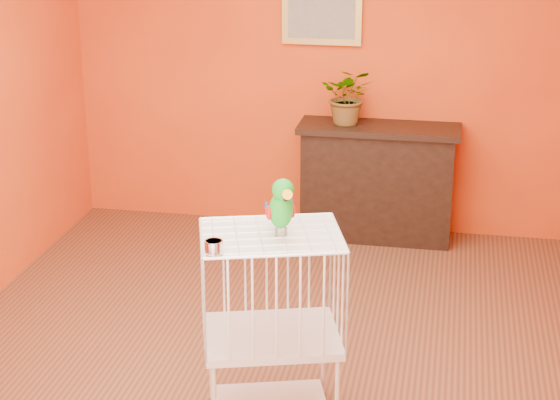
# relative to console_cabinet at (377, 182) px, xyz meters

# --- Properties ---
(ground) EXTENTS (4.50, 4.50, 0.00)m
(ground) POSITION_rel_console_cabinet_xyz_m (-0.49, -2.03, -0.46)
(ground) COLOR brown
(ground) RESTS_ON ground
(room_shell) EXTENTS (4.50, 4.50, 4.50)m
(room_shell) POSITION_rel_console_cabinet_xyz_m (-0.49, -2.03, 1.12)
(room_shell) COLOR #DF5015
(room_shell) RESTS_ON ground
(console_cabinet) EXTENTS (1.24, 0.45, 0.92)m
(console_cabinet) POSITION_rel_console_cabinet_xyz_m (0.00, 0.00, 0.00)
(console_cabinet) COLOR black
(console_cabinet) RESTS_ON ground
(potted_plant) EXTENTS (0.40, 0.44, 0.34)m
(potted_plant) POSITION_rel_console_cabinet_xyz_m (-0.24, 0.00, 0.63)
(potted_plant) COLOR #26722D
(potted_plant) RESTS_ON console_cabinet
(framed_picture) EXTENTS (0.62, 0.04, 0.50)m
(framed_picture) POSITION_rel_console_cabinet_xyz_m (-0.49, 0.19, 1.29)
(framed_picture) COLOR gold
(framed_picture) RESTS_ON room_shell
(birdcage) EXTENTS (0.82, 0.71, 1.07)m
(birdcage) POSITION_rel_console_cabinet_xyz_m (-0.30, -2.74, 0.09)
(birdcage) COLOR silver
(birdcage) RESTS_ON ground
(feed_cup) EXTENTS (0.09, 0.09, 0.06)m
(feed_cup) POSITION_rel_console_cabinet_xyz_m (-0.52, -3.03, 0.64)
(feed_cup) COLOR silver
(feed_cup) RESTS_ON birdcage
(parrot) EXTENTS (0.19, 0.27, 0.31)m
(parrot) POSITION_rel_console_cabinet_xyz_m (-0.25, -2.75, 0.76)
(parrot) COLOR #59544C
(parrot) RESTS_ON birdcage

